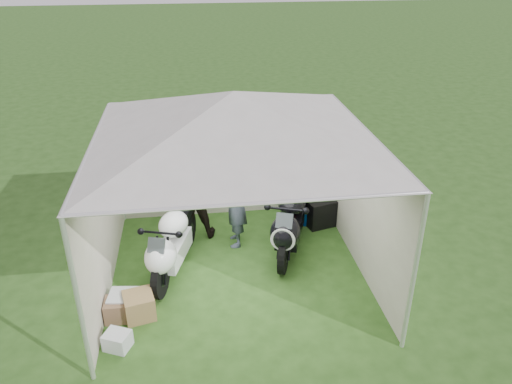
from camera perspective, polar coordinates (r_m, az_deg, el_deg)
ground at (r=8.29m, az=-2.13°, el=-8.96°), size 80.00×80.00×0.00m
canopy_tent at (r=7.14m, az=-2.51°, el=8.25°), size 5.66×5.66×3.00m
motorcycle_white at (r=8.06m, az=-9.64°, el=-5.67°), size 0.88×2.02×1.02m
motorcycle_black at (r=8.50m, az=3.90°, el=-3.20°), size 1.02×2.10×1.08m
paddock_stand at (r=9.58m, az=4.70°, el=-2.56°), size 0.51×0.41×0.33m
person_dark_jacket at (r=8.85m, az=-7.57°, el=-0.13°), size 0.92×0.76×1.74m
person_blue_jacket at (r=8.59m, az=-2.37°, el=-1.29°), size 0.39×0.59×1.61m
equipment_box at (r=9.49m, az=7.30°, el=-2.32°), size 0.61×0.54×0.52m
crate_0 at (r=7.60m, az=-14.51°, el=-12.23°), size 0.54×0.44×0.33m
crate_1 at (r=7.48m, az=-13.21°, el=-12.54°), size 0.49×0.49×0.37m
crate_2 at (r=7.11m, az=-15.56°, el=-16.04°), size 0.41×0.38×0.24m
crate_3 at (r=7.53m, az=-15.10°, el=-12.79°), size 0.46×0.33×0.31m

